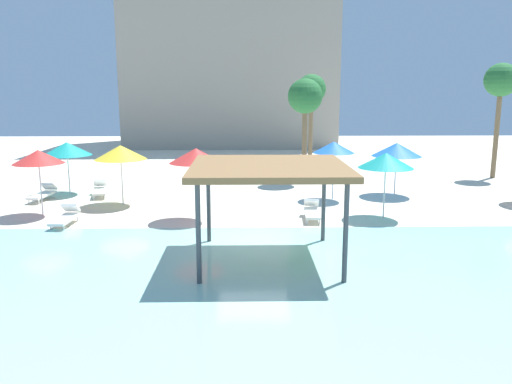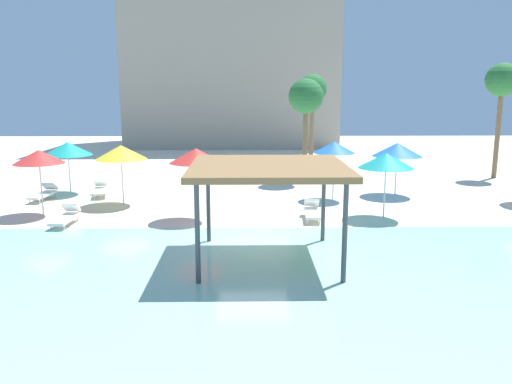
# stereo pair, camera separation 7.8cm
# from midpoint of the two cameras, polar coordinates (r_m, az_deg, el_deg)

# --- Properties ---
(ground_plane) EXTENTS (80.00, 80.00, 0.00)m
(ground_plane) POSITION_cam_midpoint_polar(r_m,az_deg,el_deg) (17.96, -0.40, -5.33)
(ground_plane) COLOR beige
(lagoon_water) EXTENTS (44.00, 13.50, 0.04)m
(lagoon_water) POSITION_cam_midpoint_polar(r_m,az_deg,el_deg) (13.01, -0.06, -11.88)
(lagoon_water) COLOR #99D1C6
(lagoon_water) RESTS_ON ground
(shade_pavilion) EXTENTS (4.59, 4.59, 2.96)m
(shade_pavilion) POSITION_cam_midpoint_polar(r_m,az_deg,el_deg) (15.25, 1.31, 2.41)
(shade_pavilion) COLOR #42474C
(shade_pavilion) RESTS_ON ground
(beach_umbrella_red_0) EXTENTS (2.10, 2.10, 2.87)m
(beach_umbrella_red_0) POSITION_cam_midpoint_polar(r_m,az_deg,el_deg) (20.40, -6.75, 4.00)
(beach_umbrella_red_0) COLOR silver
(beach_umbrella_red_0) RESTS_ON ground
(beach_umbrella_yellow_1) EXTENTS (2.29, 2.29, 2.69)m
(beach_umbrella_yellow_1) POSITION_cam_midpoint_polar(r_m,az_deg,el_deg) (23.77, -14.80, 4.24)
(beach_umbrella_yellow_1) COLOR silver
(beach_umbrella_yellow_1) RESTS_ON ground
(beach_umbrella_teal_2) EXTENTS (2.21, 2.21, 2.64)m
(beach_umbrella_teal_2) POSITION_cam_midpoint_polar(r_m,az_deg,el_deg) (21.24, 14.03, 3.39)
(beach_umbrella_teal_2) COLOR silver
(beach_umbrella_teal_2) RESTS_ON ground
(beach_umbrella_red_3) EXTENTS (2.04, 2.04, 2.71)m
(beach_umbrella_red_3) POSITION_cam_midpoint_polar(r_m,az_deg,el_deg) (22.85, -22.97, 3.58)
(beach_umbrella_red_3) COLOR silver
(beach_umbrella_red_3) RESTS_ON ground
(beach_umbrella_blue_4) EXTENTS (1.93, 1.93, 2.74)m
(beach_umbrella_blue_4) POSITION_cam_midpoint_polar(r_m,az_deg,el_deg) (24.39, 8.49, 4.88)
(beach_umbrella_blue_4) COLOR silver
(beach_umbrella_blue_4) RESTS_ON ground
(beach_umbrella_teal_6) EXTENTS (2.37, 2.37, 2.58)m
(beach_umbrella_teal_6) POSITION_cam_midpoint_polar(r_m,az_deg,el_deg) (27.13, -20.20, 4.50)
(beach_umbrella_teal_6) COLOR silver
(beach_umbrella_teal_6) RESTS_ON ground
(beach_umbrella_blue_7) EXTENTS (2.39, 2.39, 2.59)m
(beach_umbrella_blue_7) POSITION_cam_midpoint_polar(r_m,az_deg,el_deg) (25.99, 15.16, 4.54)
(beach_umbrella_blue_7) COLOR silver
(beach_umbrella_blue_7) RESTS_ON ground
(lounge_chair_0) EXTENTS (0.67, 1.92, 0.74)m
(lounge_chair_0) POSITION_cam_midpoint_polar(r_m,az_deg,el_deg) (21.15, -20.32, -2.56)
(lounge_chair_0) COLOR white
(lounge_chair_0) RESTS_ON ground
(lounge_chair_1) EXTENTS (0.82, 1.95, 0.74)m
(lounge_chair_1) POSITION_cam_midpoint_polar(r_m,az_deg,el_deg) (26.26, -22.47, -0.11)
(lounge_chair_1) COLOR white
(lounge_chair_1) RESTS_ON ground
(lounge_chair_2) EXTENTS (1.00, 1.98, 0.74)m
(lounge_chair_2) POSITION_cam_midpoint_polar(r_m,az_deg,el_deg) (26.31, -16.92, 0.28)
(lounge_chair_2) COLOR white
(lounge_chair_2) RESTS_ON ground
(lounge_chair_3) EXTENTS (0.72, 1.93, 0.74)m
(lounge_chair_3) POSITION_cam_midpoint_polar(r_m,az_deg,el_deg) (20.89, 6.10, -2.07)
(lounge_chair_3) COLOR white
(lounge_chair_3) RESTS_ON ground
(palm_tree_0) EXTENTS (1.90, 1.90, 5.70)m
(palm_tree_0) POSITION_cam_midpoint_polar(r_m,az_deg,el_deg) (28.67, 5.36, 10.24)
(palm_tree_0) COLOR brown
(palm_tree_0) RESTS_ON ground
(palm_tree_1) EXTENTS (1.90, 1.90, 6.59)m
(palm_tree_1) POSITION_cam_midpoint_polar(r_m,az_deg,el_deg) (33.06, 25.34, 10.82)
(palm_tree_1) COLOR brown
(palm_tree_1) RESTS_ON ground
(palm_tree_2) EXTENTS (1.90, 1.90, 6.08)m
(palm_tree_2) POSITION_cam_midpoint_polar(r_m,az_deg,el_deg) (34.39, 6.06, 11.00)
(palm_tree_2) COLOR brown
(palm_tree_2) RESTS_ON ground
(hotel_block_0) EXTENTS (18.58, 10.28, 18.86)m
(hotel_block_0) POSITION_cam_midpoint_polar(r_m,az_deg,el_deg) (49.43, -2.85, 16.28)
(hotel_block_0) COLOR #9E9384
(hotel_block_0) RESTS_ON ground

